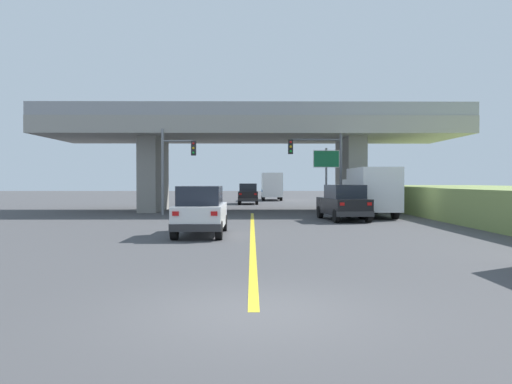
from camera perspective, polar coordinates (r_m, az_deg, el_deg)
The scene contains 11 objects.
ground at distance 37.36m, azimuth -0.44°, elevation -2.18°, with size 160.00×160.00×0.00m, color #424244.
overpass_bridge at distance 37.43m, azimuth -0.44°, elevation 6.10°, with size 30.02×9.21×7.49m.
lane_divider_stripe at distance 21.45m, azimuth -0.40°, elevation -4.67°, with size 0.20×26.10×0.01m, color yellow.
suv_lead at distance 20.40m, azimuth -6.35°, elevation -2.14°, with size 1.94×4.51×2.02m.
suv_crossing at distance 28.54m, azimuth 10.01°, elevation -1.20°, with size 2.50×4.86×2.02m.
box_truck at distance 31.81m, azimuth 12.97°, elevation 0.09°, with size 2.33×6.95×3.04m.
sedan_oncoming at distance 48.73m, azimuth -0.91°, elevation -0.20°, with size 1.93×4.61×2.02m.
traffic_signal_nearside at distance 33.27m, azimuth 7.69°, elevation 3.67°, with size 3.60×0.36×5.71m.
traffic_signal_farside at distance 33.08m, azimuth -9.46°, elevation 3.44°, with size 2.29×0.36×5.67m.
highway_sign at distance 34.60m, azimuth 8.08°, elevation 3.11°, with size 1.81×0.17×4.52m.
semi_truck_distant at distance 58.65m, azimuth 1.80°, elevation 0.68°, with size 2.33×7.07×3.20m.
Camera 1 is at (-0.03, -8.29, 2.20)m, focal length 34.84 mm.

